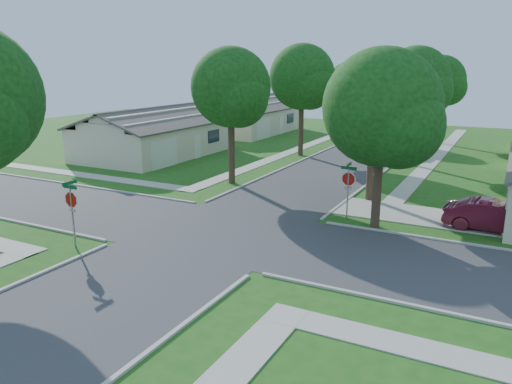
{
  "coord_description": "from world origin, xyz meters",
  "views": [
    {
      "loc": [
        11.97,
        -19.37,
        7.84
      ],
      "look_at": [
        0.76,
        2.08,
        1.6
      ],
      "focal_mm": 35.0,
      "sensor_mm": 36.0,
      "label": 1
    }
  ],
  "objects": [
    {
      "name": "road_ns",
      "position": [
        0.0,
        0.0,
        0.0
      ],
      "size": [
        7.0,
        100.0,
        0.02
      ],
      "primitive_type": "cube",
      "color": "#333335",
      "rests_on": "ground"
    },
    {
      "name": "tree_e_mid",
      "position": [
        4.76,
        21.01,
        6.25
      ],
      "size": [
        5.59,
        5.4,
        9.21
      ],
      "color": "#38281C",
      "rests_on": "ground"
    },
    {
      "name": "stop_sign_ne",
      "position": [
        4.7,
        4.7,
        2.03
      ],
      "size": [
        1.05,
        0.8,
        2.98
      ],
      "color": "gray",
      "rests_on": "ground"
    },
    {
      "name": "house_nw_far",
      "position": [
        -15.99,
        32.0,
        1.52
      ],
      "size": [
        8.42,
        13.6,
        4.23
      ],
      "color": "beige",
      "rests_on": "ground"
    },
    {
      "name": "tree_ne_corner",
      "position": [
        6.36,
        4.21,
        5.59
      ],
      "size": [
        5.8,
        5.6,
        8.66
      ],
      "color": "#38281C",
      "rests_on": "ground"
    },
    {
      "name": "sidewalk_nw",
      "position": [
        -6.1,
        26.0,
        0.02
      ],
      "size": [
        1.2,
        40.0,
        0.04
      ],
      "primitive_type": "cube",
      "color": "#9E9B91",
      "rests_on": "ground"
    },
    {
      "name": "tree_w_near",
      "position": [
        -4.64,
        9.01,
        6.12
      ],
      "size": [
        5.38,
        5.2,
        8.97
      ],
      "color": "#38281C",
      "rests_on": "ground"
    },
    {
      "name": "stop_sign_sw",
      "position": [
        -4.7,
        -4.7,
        2.03
      ],
      "size": [
        1.05,
        0.8,
        2.98
      ],
      "color": "gray",
      "rests_on": "ground"
    },
    {
      "name": "tree_w_mid",
      "position": [
        -4.64,
        21.01,
        6.49
      ],
      "size": [
        5.8,
        5.6,
        9.56
      ],
      "color": "#38281C",
      "rests_on": "ground"
    },
    {
      "name": "car_driveway",
      "position": [
        11.5,
        6.15,
        0.75
      ],
      "size": [
        4.55,
        1.62,
        1.49
      ],
      "primitive_type": "imported",
      "rotation": [
        0.0,
        0.0,
        1.56
      ],
      "color": "maroon",
      "rests_on": "ground"
    },
    {
      "name": "car_curb_east",
      "position": [
        3.2,
        24.29,
        0.8
      ],
      "size": [
        2.46,
        4.89,
        1.6
      ],
      "primitive_type": "imported",
      "rotation": [
        0.0,
        0.0,
        -0.13
      ],
      "color": "black",
      "rests_on": "ground"
    },
    {
      "name": "sidewalk_ne",
      "position": [
        6.1,
        26.0,
        0.02
      ],
      "size": [
        1.2,
        40.0,
        0.04
      ],
      "primitive_type": "cube",
      "color": "#9E9B91",
      "rests_on": "ground"
    },
    {
      "name": "tree_w_far",
      "position": [
        -4.65,
        34.01,
        5.51
      ],
      "size": [
        4.76,
        4.6,
        8.04
      ],
      "color": "#38281C",
      "rests_on": "ground"
    },
    {
      "name": "ground",
      "position": [
        0.0,
        0.0,
        0.0
      ],
      "size": [
        100.0,
        100.0,
        0.0
      ],
      "primitive_type": "plane",
      "color": "#1E5216",
      "rests_on": "ground"
    },
    {
      "name": "tree_e_far",
      "position": [
        4.75,
        34.01,
        5.98
      ],
      "size": [
        5.17,
        5.0,
        8.72
      ],
      "color": "#38281C",
      "rests_on": "ground"
    },
    {
      "name": "driveway",
      "position": [
        7.9,
        7.1,
        0.03
      ],
      "size": [
        8.8,
        3.6,
        0.05
      ],
      "primitive_type": "cube",
      "color": "#9E9B91",
      "rests_on": "ground"
    },
    {
      "name": "car_curb_west",
      "position": [
        -2.76,
        34.82,
        0.57
      ],
      "size": [
        2.11,
        4.14,
        1.15
      ],
      "primitive_type": "imported",
      "rotation": [
        0.0,
        0.0,
        3.01
      ],
      "color": "black",
      "rests_on": "ground"
    },
    {
      "name": "house_nw_near",
      "position": [
        -15.99,
        15.0,
        1.52
      ],
      "size": [
        8.42,
        13.6,
        4.23
      ],
      "color": "beige",
      "rests_on": "ground"
    },
    {
      "name": "tree_e_near",
      "position": [
        4.75,
        9.01,
        5.64
      ],
      "size": [
        4.97,
        4.8,
        8.28
      ],
      "color": "#38281C",
      "rests_on": "ground"
    }
  ]
}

